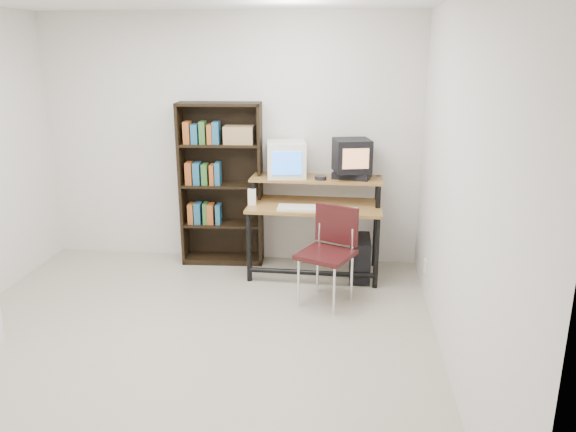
# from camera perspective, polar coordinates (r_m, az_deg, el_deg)

# --- Properties ---
(floor) EXTENTS (4.00, 4.00, 0.01)m
(floor) POSITION_cam_1_polar(r_m,az_deg,el_deg) (4.58, -10.69, -12.91)
(floor) COLOR #AFA791
(floor) RESTS_ON ground
(back_wall) EXTENTS (4.00, 0.01, 2.60)m
(back_wall) POSITION_cam_1_polar(r_m,az_deg,el_deg) (6.00, -5.95, 7.65)
(back_wall) COLOR silver
(back_wall) RESTS_ON floor
(front_wall) EXTENTS (4.00, 0.01, 2.60)m
(front_wall) POSITION_cam_1_polar(r_m,az_deg,el_deg) (2.37, -26.25, -8.38)
(front_wall) COLOR silver
(front_wall) RESTS_ON floor
(right_wall) EXTENTS (0.01, 4.00, 2.60)m
(right_wall) POSITION_cam_1_polar(r_m,az_deg,el_deg) (3.99, 16.95, 2.38)
(right_wall) COLOR silver
(right_wall) RESTS_ON floor
(computer_desk) EXTENTS (1.34, 0.70, 0.98)m
(computer_desk) POSITION_cam_1_polar(r_m,az_deg,el_deg) (5.64, 2.76, 0.89)
(computer_desk) COLOR olive
(computer_desk) RESTS_ON floor
(crt_monitor) EXTENTS (0.44, 0.44, 0.36)m
(crt_monitor) POSITION_cam_1_polar(r_m,az_deg,el_deg) (5.71, -0.20, 5.76)
(crt_monitor) COLOR silver
(crt_monitor) RESTS_ON computer_desk
(vcr) EXTENTS (0.41, 0.34, 0.08)m
(vcr) POSITION_cam_1_polar(r_m,az_deg,el_deg) (5.69, 6.52, 4.14)
(vcr) COLOR black
(vcr) RESTS_ON computer_desk
(crt_tv) EXTENTS (0.41, 0.40, 0.32)m
(crt_tv) POSITION_cam_1_polar(r_m,az_deg,el_deg) (5.63, 6.51, 6.13)
(crt_tv) COLOR black
(crt_tv) RESTS_ON vcr
(cd_spindle) EXTENTS (0.14, 0.14, 0.05)m
(cd_spindle) POSITION_cam_1_polar(r_m,az_deg,el_deg) (5.59, 3.32, 3.84)
(cd_spindle) COLOR #26262B
(cd_spindle) RESTS_ON computer_desk
(keyboard) EXTENTS (0.47, 0.22, 0.03)m
(keyboard) POSITION_cam_1_polar(r_m,az_deg,el_deg) (5.46, 1.42, 0.76)
(keyboard) COLOR silver
(keyboard) RESTS_ON computer_desk
(mousepad) EXTENTS (0.22, 0.18, 0.01)m
(mousepad) POSITION_cam_1_polar(r_m,az_deg,el_deg) (5.47, 6.64, 0.53)
(mousepad) COLOR black
(mousepad) RESTS_ON computer_desk
(mouse) EXTENTS (0.11, 0.07, 0.03)m
(mouse) POSITION_cam_1_polar(r_m,az_deg,el_deg) (5.45, 6.53, 0.67)
(mouse) COLOR white
(mouse) RESTS_ON mousepad
(desk_speaker) EXTENTS (0.09, 0.08, 0.17)m
(desk_speaker) POSITION_cam_1_polar(r_m,az_deg,el_deg) (5.61, -3.68, 1.88)
(desk_speaker) COLOR silver
(desk_speaker) RESTS_ON computer_desk
(pc_tower) EXTENTS (0.21, 0.45, 0.42)m
(pc_tower) POSITION_cam_1_polar(r_m,az_deg,el_deg) (5.71, 7.29, -4.23)
(pc_tower) COLOR black
(pc_tower) RESTS_ON floor
(school_chair) EXTENTS (0.58, 0.58, 0.88)m
(school_chair) POSITION_cam_1_polar(r_m,az_deg,el_deg) (5.06, 4.28, -2.91)
(school_chair) COLOR black
(school_chair) RESTS_ON floor
(bookshelf) EXTENTS (0.87, 0.33, 1.71)m
(bookshelf) POSITION_cam_1_polar(r_m,az_deg,el_deg) (5.96, -6.78, 3.44)
(bookshelf) COLOR black
(bookshelf) RESTS_ON floor
(wall_outlet) EXTENTS (0.02, 0.08, 0.12)m
(wall_outlet) POSITION_cam_1_polar(r_m,az_deg,el_deg) (5.37, 13.75, -4.95)
(wall_outlet) COLOR beige
(wall_outlet) RESTS_ON right_wall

